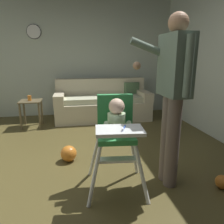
% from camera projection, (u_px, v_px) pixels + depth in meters
% --- Properties ---
extents(ground, '(6.13, 7.17, 0.10)m').
position_uv_depth(ground, '(81.00, 177.00, 2.54)').
color(ground, '#4F4523').
extents(wall_far, '(5.33, 0.06, 2.72)m').
position_uv_depth(wall_far, '(74.00, 56.00, 4.87)').
color(wall_far, '#AEB9A9').
rests_on(wall_far, ground).
extents(couch, '(2.03, 0.86, 0.86)m').
position_uv_depth(couch, '(103.00, 104.00, 4.73)').
color(couch, beige).
rests_on(couch, ground).
extents(high_chair, '(0.66, 0.77, 0.97)m').
position_uv_depth(high_chair, '(116.00, 127.00, 2.08)').
color(high_chair, white).
rests_on(high_chair, ground).
extents(adult_standing, '(0.51, 0.49, 1.73)m').
position_uv_depth(adult_standing, '(173.00, 93.00, 2.11)').
color(adult_standing, '#6F5E56').
rests_on(adult_standing, ground).
extents(toy_ball, '(0.14, 0.14, 0.14)m').
position_uv_depth(toy_ball, '(222.00, 182.00, 2.22)').
color(toy_ball, orange).
rests_on(toy_ball, ground).
extents(toy_ball_second, '(0.21, 0.21, 0.21)m').
position_uv_depth(toy_ball_second, '(69.00, 153.00, 2.80)').
color(toy_ball_second, orange).
rests_on(toy_ball_second, ground).
extents(side_table, '(0.40, 0.40, 0.52)m').
position_uv_depth(side_table, '(31.00, 108.00, 4.14)').
color(side_table, brown).
rests_on(side_table, ground).
extents(sippy_cup, '(0.07, 0.07, 0.10)m').
position_uv_depth(sippy_cup, '(29.00, 98.00, 4.09)').
color(sippy_cup, orange).
rests_on(sippy_cup, side_table).
extents(wall_clock, '(0.31, 0.04, 0.31)m').
position_uv_depth(wall_clock, '(34.00, 32.00, 4.56)').
color(wall_clock, white).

